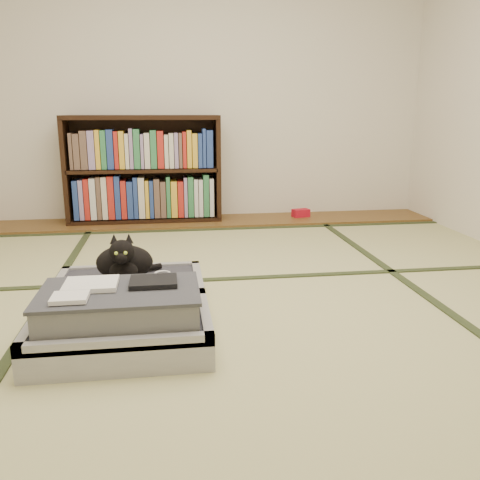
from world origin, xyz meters
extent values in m
plane|color=#C7C385|center=(0.00, 0.00, 0.00)|extent=(4.50, 4.50, 0.00)
cube|color=brown|center=(0.00, 2.00, 0.01)|extent=(4.00, 0.50, 0.02)
cube|color=#B80E22|center=(0.85, 2.03, 0.06)|extent=(0.17, 0.12, 0.07)
plane|color=silver|center=(0.00, 2.25, 1.20)|extent=(4.00, 0.00, 4.00)
cube|color=#2D381E|center=(-1.00, 0.00, 0.00)|extent=(0.05, 4.50, 0.01)
cube|color=#2D381E|center=(1.00, 0.00, 0.00)|extent=(0.05, 4.50, 0.01)
cube|color=#2D381E|center=(0.00, 0.40, 0.00)|extent=(4.00, 0.05, 0.01)
cube|color=#2D381E|center=(0.00, 1.70, 0.00)|extent=(4.00, 0.05, 0.01)
cube|color=black|center=(-1.19, 2.07, 0.47)|extent=(0.04, 0.30, 0.85)
cube|color=black|center=(0.09, 2.07, 0.47)|extent=(0.04, 0.30, 0.85)
cube|color=black|center=(-0.55, 2.07, 0.03)|extent=(1.32, 0.30, 0.04)
cube|color=black|center=(-0.55, 2.07, 0.91)|extent=(1.32, 0.30, 0.04)
cube|color=black|center=(-0.55, 2.07, 0.47)|extent=(1.26, 0.30, 0.03)
cube|color=black|center=(-0.55, 2.21, 0.47)|extent=(1.32, 0.02, 0.85)
cube|color=gray|center=(-0.55, 2.05, 0.25)|extent=(1.19, 0.21, 0.36)
cube|color=gray|center=(-0.55, 2.05, 0.66)|extent=(1.19, 0.21, 0.32)
cube|color=#A5A5AA|center=(-0.55, -0.44, 0.06)|extent=(0.73, 0.48, 0.13)
cube|color=#303038|center=(-0.55, -0.44, 0.10)|extent=(0.65, 0.41, 0.09)
cube|color=#A5A5AA|center=(-0.55, -0.66, 0.13)|extent=(0.73, 0.04, 0.05)
cube|color=#A5A5AA|center=(-0.55, -0.22, 0.13)|extent=(0.73, 0.04, 0.05)
cube|color=#A5A5AA|center=(-0.90, -0.44, 0.13)|extent=(0.04, 0.48, 0.05)
cube|color=#A5A5AA|center=(-0.21, -0.44, 0.13)|extent=(0.04, 0.48, 0.05)
cube|color=#A5A5AA|center=(-0.55, 0.04, 0.06)|extent=(0.73, 0.48, 0.13)
cube|color=#303038|center=(-0.55, 0.04, 0.10)|extent=(0.65, 0.41, 0.09)
cube|color=#A5A5AA|center=(-0.55, -0.18, 0.13)|extent=(0.73, 0.04, 0.05)
cube|color=#A5A5AA|center=(-0.55, 0.27, 0.13)|extent=(0.73, 0.04, 0.05)
cube|color=#A5A5AA|center=(-0.90, 0.04, 0.13)|extent=(0.04, 0.48, 0.05)
cube|color=#A5A5AA|center=(-0.21, 0.04, 0.13)|extent=(0.04, 0.48, 0.05)
cylinder|color=black|center=(-0.55, -0.20, 0.14)|extent=(0.65, 0.02, 0.02)
cube|color=gray|center=(-0.55, -0.44, 0.18)|extent=(0.62, 0.38, 0.13)
cube|color=#3C3E45|center=(-0.55, -0.44, 0.26)|extent=(0.64, 0.40, 0.01)
cube|color=white|center=(-0.67, -0.39, 0.28)|extent=(0.21, 0.17, 0.02)
cube|color=black|center=(-0.42, -0.39, 0.28)|extent=(0.19, 0.15, 0.02)
cube|color=white|center=(-0.73, -0.54, 0.28)|extent=(0.14, 0.12, 0.02)
cube|color=white|center=(-0.77, -0.67, 0.07)|extent=(0.06, 0.01, 0.04)
cube|color=white|center=(-0.65, -0.67, 0.06)|extent=(0.05, 0.01, 0.03)
cube|color=orange|center=(-0.31, -0.67, 0.07)|extent=(0.05, 0.01, 0.03)
cube|color=#197F33|center=(-0.38, -0.67, 0.09)|extent=(0.04, 0.01, 0.03)
ellipsoid|color=black|center=(-0.57, 0.07, 0.23)|extent=(0.28, 0.18, 0.17)
ellipsoid|color=black|center=(-0.57, -0.01, 0.21)|extent=(0.14, 0.10, 0.10)
ellipsoid|color=black|center=(-0.57, -0.04, 0.31)|extent=(0.12, 0.11, 0.11)
sphere|color=black|center=(-0.57, -0.09, 0.29)|extent=(0.05, 0.05, 0.05)
cone|color=black|center=(-0.61, -0.02, 0.37)|extent=(0.04, 0.05, 0.06)
cone|color=black|center=(-0.54, -0.02, 0.37)|extent=(0.04, 0.05, 0.06)
sphere|color=#A5BF33|center=(-0.60, -0.09, 0.32)|extent=(0.02, 0.02, 0.02)
sphere|color=#A5BF33|center=(-0.55, -0.09, 0.32)|extent=(0.02, 0.02, 0.02)
cylinder|color=black|center=(-0.48, 0.16, 0.16)|extent=(0.17, 0.10, 0.03)
torus|color=white|center=(-0.39, 0.09, 0.15)|extent=(0.10, 0.10, 0.01)
torus|color=white|center=(-0.39, 0.08, 0.16)|extent=(0.09, 0.09, 0.01)
cube|color=black|center=(-0.77, -0.48, 0.01)|extent=(0.41, 0.05, 0.01)
cube|color=black|center=(-0.89, -0.42, 0.01)|extent=(0.19, 0.09, 0.01)
cube|color=black|center=(-0.65, -0.42, 0.01)|extent=(0.15, 0.16, 0.01)
cylinder|color=black|center=(-0.77, -0.34, 0.01)|extent=(0.03, 0.07, 0.01)
camera|label=1|loc=(-0.35, -2.42, 0.96)|focal=38.00mm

